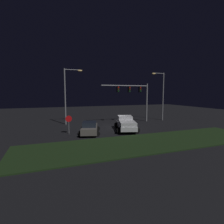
# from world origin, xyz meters

# --- Properties ---
(ground_plane) EXTENTS (80.00, 80.00, 0.00)m
(ground_plane) POSITION_xyz_m (0.00, 0.00, 0.00)
(ground_plane) COLOR black
(grass_median) EXTENTS (25.54, 6.32, 0.10)m
(grass_median) POSITION_xyz_m (0.00, -8.66, 0.05)
(grass_median) COLOR black
(grass_median) RESTS_ON ground_plane
(pickup_truck) EXTENTS (3.91, 5.75, 1.80)m
(pickup_truck) POSITION_xyz_m (0.26, -2.48, 1.00)
(pickup_truck) COLOR #B7B7BC
(pickup_truck) RESTS_ON ground_plane
(car_sedan) EXTENTS (3.25, 4.73, 1.51)m
(car_sedan) POSITION_xyz_m (-4.74, -2.84, 0.74)
(car_sedan) COLOR #514C47
(car_sedan) RESTS_ON ground_plane
(traffic_signal_gantry) EXTENTS (8.32, 0.56, 6.50)m
(traffic_signal_gantry) POSITION_xyz_m (4.33, 3.05, 4.90)
(traffic_signal_gantry) COLOR slate
(traffic_signal_gantry) RESTS_ON ground_plane
(street_lamp_left) EXTENTS (2.82, 0.44, 8.64)m
(street_lamp_left) POSITION_xyz_m (-6.20, 4.75, 5.42)
(street_lamp_left) COLOR slate
(street_lamp_left) RESTS_ON ground_plane
(street_lamp_right) EXTENTS (2.52, 0.44, 8.50)m
(street_lamp_right) POSITION_xyz_m (9.76, 3.27, 5.31)
(street_lamp_right) COLOR slate
(street_lamp_right) RESTS_ON ground_plane
(stop_sign) EXTENTS (0.76, 0.08, 2.23)m
(stop_sign) POSITION_xyz_m (-7.08, -1.95, 1.56)
(stop_sign) COLOR slate
(stop_sign) RESTS_ON ground_plane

